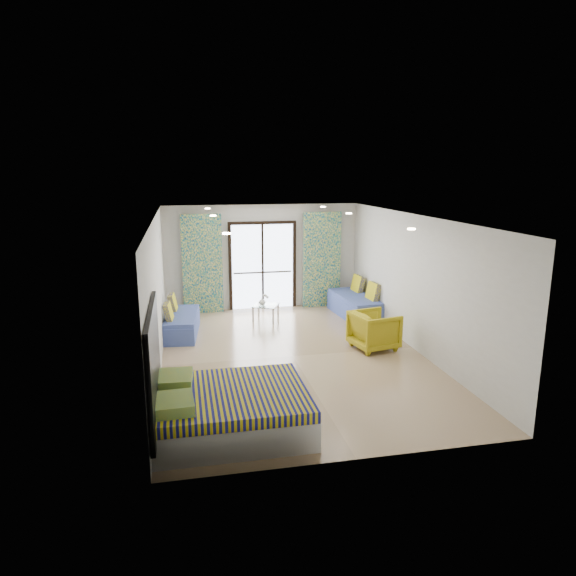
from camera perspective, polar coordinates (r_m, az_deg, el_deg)
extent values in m
cube|color=black|center=(13.17, -2.89, 7.25)|extent=(1.76, 0.08, 0.08)
cube|color=black|center=(13.23, -6.43, 2.22)|extent=(0.08, 0.08, 2.20)
cube|color=black|center=(13.48, 0.70, 2.50)|extent=(0.08, 0.08, 2.20)
cube|color=black|center=(13.33, -2.83, 2.37)|extent=(0.05, 0.06, 2.20)
cube|color=#595451|center=(13.38, -2.84, 1.75)|extent=(1.52, 0.03, 0.04)
cube|color=silver|center=(13.02, -9.50, 2.62)|extent=(1.00, 0.10, 2.50)
cube|color=silver|center=(13.49, 3.78, 3.13)|extent=(1.00, 0.10, 2.50)
cylinder|color=#FFE0B2|center=(7.32, -6.83, 6.04)|extent=(0.12, 0.12, 0.02)
cylinder|color=#FFE0B2|center=(8.05, 13.56, 6.39)|extent=(0.12, 0.12, 0.02)
cylinder|color=#FFE0B2|center=(10.29, -8.33, 7.96)|extent=(0.12, 0.12, 0.02)
cylinder|color=#FFE0B2|center=(10.83, 6.78, 8.24)|extent=(0.12, 0.12, 0.02)
cylinder|color=#FFE0B2|center=(12.28, -8.93, 8.72)|extent=(0.12, 0.12, 0.02)
cylinder|color=#FFE0B2|center=(12.74, 3.91, 8.99)|extent=(0.12, 0.12, 0.02)
cube|color=black|center=(7.03, -14.70, -8.22)|extent=(0.06, 2.10, 1.50)
cube|color=silver|center=(8.21, -14.37, -5.12)|extent=(0.02, 0.10, 0.10)
cube|color=silver|center=(7.38, -6.23, -13.94)|extent=(2.10, 1.68, 0.42)
cube|color=navy|center=(7.25, -6.28, -11.90)|extent=(2.08, 1.72, 0.16)
cube|color=#176964|center=(6.81, -12.49, -12.46)|extent=(0.50, 0.60, 0.15)
cube|color=#176964|center=(7.54, -12.44, -9.88)|extent=(0.51, 0.61, 0.15)
cube|color=#40539A|center=(11.57, -11.66, -4.19)|extent=(0.82, 1.74, 0.37)
cube|color=#40539A|center=(11.51, -11.71, -3.08)|extent=(0.81, 1.70, 0.09)
cube|color=navy|center=(11.10, -13.16, -2.59)|extent=(0.23, 0.44, 0.39)
cube|color=navy|center=(11.85, -12.70, -1.58)|extent=(0.23, 0.44, 0.39)
cube|color=#40539A|center=(12.82, 7.44, -2.23)|extent=(0.90, 1.96, 0.42)
cube|color=#40539A|center=(12.75, 7.47, -1.07)|extent=(0.88, 1.93, 0.11)
cube|color=navy|center=(12.41, 9.45, -0.37)|extent=(0.25, 0.49, 0.44)
cube|color=navy|center=(13.20, 7.78, 0.48)|extent=(0.25, 0.49, 0.44)
cylinder|color=silver|center=(12.27, -3.91, -2.97)|extent=(0.06, 0.06, 0.37)
cylinder|color=silver|center=(12.14, -1.67, -3.12)|extent=(0.06, 0.06, 0.37)
cylinder|color=silver|center=(12.73, -3.28, -2.38)|extent=(0.06, 0.06, 0.37)
cylinder|color=silver|center=(12.61, -1.11, -2.51)|extent=(0.06, 0.06, 0.37)
cube|color=#8CA59E|center=(12.39, -2.50, -1.92)|extent=(0.75, 0.75, 0.02)
sphere|color=white|center=(12.32, -2.30, -1.03)|extent=(0.06, 0.06, 0.06)
sphere|color=white|center=(12.37, -2.45, -0.89)|extent=(0.06, 0.06, 0.06)
sphere|color=white|center=(12.34, -2.71, -0.84)|extent=(0.06, 0.06, 0.06)
sphere|color=white|center=(12.28, -2.57, -0.82)|extent=(0.06, 0.06, 0.06)
imported|color=white|center=(12.38, -2.89, -1.48)|extent=(0.21, 0.22, 0.17)
imported|color=#AF9C16|center=(10.53, 9.56, -4.46)|extent=(0.92, 0.96, 0.85)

